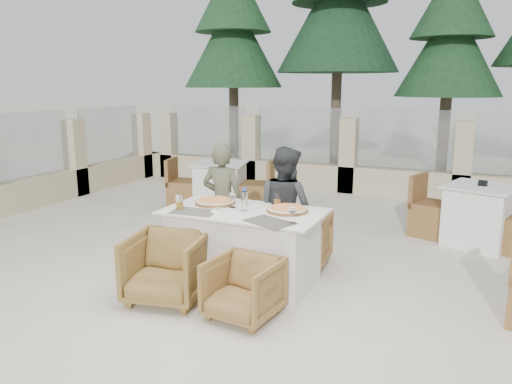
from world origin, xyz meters
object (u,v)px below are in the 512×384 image
at_px(wine_glass_corner, 293,214).
at_px(bg_table_b, 480,216).
at_px(armchair_near_left, 166,268).
at_px(diner_right, 285,209).
at_px(beer_glass_left, 179,202).
at_px(armchair_far_left, 230,230).
at_px(water_bottle, 244,199).
at_px(diner_left, 223,202).
at_px(olive_dish, 218,210).
at_px(armchair_near_right, 243,289).
at_px(beer_glass_right, 277,199).
at_px(armchair_far_right, 300,239).
at_px(dining_table, 244,247).
at_px(bg_table_a, 220,186).
at_px(pizza_right, 287,209).
at_px(pizza_left, 215,201).
at_px(wine_glass_centre, 232,199).

height_order(wine_glass_corner, bg_table_b, wine_glass_corner).
height_order(armchair_near_left, diner_right, diner_right).
distance_m(beer_glass_left, armchair_far_left, 1.11).
height_order(water_bottle, diner_left, diner_left).
distance_m(olive_dish, armchair_far_left, 1.07).
xyz_separation_m(armchair_near_right, diner_right, (-0.09, 1.26, 0.42)).
distance_m(wine_glass_corner, beer_glass_right, 0.68).
bearing_deg(armchair_far_right, water_bottle, 60.36).
xyz_separation_m(armchair_near_left, diner_right, (0.73, 1.22, 0.36)).
bearing_deg(beer_glass_left, olive_dish, 8.72).
distance_m(beer_glass_left, beer_glass_right, 1.01).
bearing_deg(beer_glass_right, armchair_far_right, 75.04).
relative_size(beer_glass_left, bg_table_b, 0.09).
bearing_deg(armchair_near_right, dining_table, 121.66).
bearing_deg(diner_left, bg_table_b, -150.45).
bearing_deg(armchair_near_left, armchair_far_right, 48.65).
bearing_deg(diner_left, bg_table_a, -64.47).
bearing_deg(bg_table_a, wine_glass_corner, -64.87).
relative_size(pizza_right, bg_table_a, 0.25).
distance_m(armchair_far_right, diner_right, 0.46).
distance_m(diner_left, bg_table_b, 3.27).
distance_m(pizza_left, armchair_far_right, 1.09).
relative_size(olive_dish, armchair_near_left, 0.16).
height_order(beer_glass_right, diner_left, diner_left).
distance_m(dining_table, pizza_left, 0.59).
bearing_deg(armchair_far_right, armchair_near_right, 84.13).
height_order(pizza_left, diner_left, diner_left).
bearing_deg(olive_dish, beer_glass_right, 47.65).
xyz_separation_m(wine_glass_centre, diner_right, (0.40, 0.48, -0.18)).
bearing_deg(armchair_far_right, armchair_far_left, -4.06).
bearing_deg(armchair_far_right, beer_glass_left, 39.96).
bearing_deg(olive_dish, pizza_right, 25.37).
xyz_separation_m(wine_glass_corner, bg_table_b, (1.58, 2.58, -0.48)).
bearing_deg(bg_table_b, beer_glass_left, -120.24).
xyz_separation_m(pizza_left, wine_glass_corner, (1.01, -0.38, 0.06)).
relative_size(beer_glass_right, bg_table_b, 0.09).
distance_m(wine_glass_centre, olive_dish, 0.24).
relative_size(olive_dish, armchair_far_right, 0.17).
bearing_deg(wine_glass_centre, pizza_right, 7.50).
bearing_deg(diner_right, wine_glass_corner, 138.08).
relative_size(pizza_right, olive_dish, 3.75).
distance_m(pizza_right, armchair_near_left, 1.31).
xyz_separation_m(dining_table, bg_table_b, (2.20, 2.33, 0.00)).
bearing_deg(bg_table_b, armchair_near_right, -103.88).
relative_size(wine_glass_corner, armchair_far_right, 0.28).
height_order(pizza_right, diner_right, diner_right).
relative_size(water_bottle, beer_glass_right, 1.61).
xyz_separation_m(pizza_left, wine_glass_centre, (0.24, -0.08, 0.06)).
relative_size(pizza_left, armchair_near_right, 0.72).
distance_m(dining_table, beer_glass_right, 0.61).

